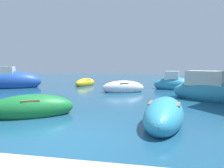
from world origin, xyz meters
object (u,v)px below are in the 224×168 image
moored_boat_2 (9,81)px  moored_boat_5 (123,88)px  moored_boat_0 (164,115)px  moored_boat_1 (32,108)px  moored_boat_4 (175,84)px  moored_boat_6 (210,91)px  moored_boat_7 (85,83)px

moored_boat_2 → moored_boat_5: (10.88, -0.87, -0.31)m
moored_boat_0 → moored_boat_2: (-13.37, 9.00, 0.29)m
moored_boat_1 → moored_boat_4: moored_boat_4 is taller
moored_boat_0 → moored_boat_6: 6.38m
moored_boat_2 → moored_boat_6: size_ratio=1.22×
moored_boat_2 → moored_boat_7: 7.17m
moored_boat_5 → moored_boat_6: moored_boat_6 is taller
moored_boat_6 → moored_boat_7: size_ratio=1.55×
moored_boat_1 → moored_boat_5: size_ratio=1.03×
moored_boat_1 → moored_boat_6: moored_boat_6 is taller
moored_boat_0 → moored_boat_1: (-5.50, 0.20, -0.01)m
moored_boat_4 → moored_boat_7: 8.93m
moored_boat_7 → moored_boat_1: bearing=-155.5°
moored_boat_1 → moored_boat_4: 12.66m
moored_boat_1 → moored_boat_7: (-1.48, 12.03, -0.06)m
moored_boat_0 → moored_boat_1: 5.50m
moored_boat_1 → moored_boat_4: bearing=26.7°
moored_boat_0 → moored_boat_4: (1.79, 10.54, 0.11)m
moored_boat_2 → moored_boat_5: size_ratio=1.68×
moored_boat_1 → moored_boat_6: 10.20m
moored_boat_0 → moored_boat_5: 8.51m
moored_boat_1 → moored_boat_7: size_ratio=1.16×
moored_boat_4 → moored_boat_6: moored_boat_6 is taller
moored_boat_6 → moored_boat_7: moored_boat_6 is taller
moored_boat_1 → moored_boat_2: moored_boat_2 is taller
moored_boat_1 → moored_boat_4: size_ratio=0.96×
moored_boat_0 → moored_boat_2: bearing=67.0°
moored_boat_4 → moored_boat_7: bearing=-179.8°
moored_boat_5 → moored_boat_7: moored_boat_5 is taller
moored_boat_2 → moored_boat_7: moored_boat_2 is taller
moored_boat_5 → moored_boat_2: bearing=-22.8°
moored_boat_1 → moored_boat_4: (7.29, 10.35, 0.12)m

